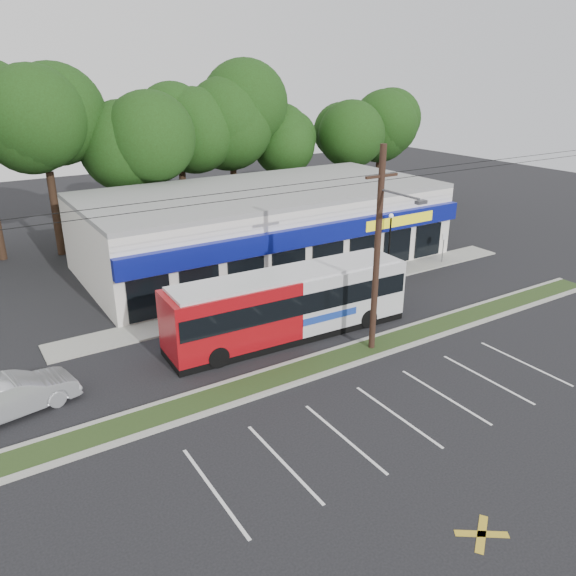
{
  "coord_description": "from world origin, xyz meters",
  "views": [
    {
      "loc": [
        -13.86,
        -17.87,
        13.0
      ],
      "look_at": [
        0.61,
        5.0,
        2.45
      ],
      "focal_mm": 35.0,
      "sensor_mm": 36.0,
      "label": 1
    }
  ],
  "objects_px": {
    "sign_post": "(444,242)",
    "pedestrian_a": "(302,302)",
    "lamp_post": "(390,237)",
    "car_dark": "(341,298)",
    "metrobus": "(290,303)",
    "pedestrian_b": "(353,284)",
    "utility_pole": "(376,246)",
    "car_silver": "(13,395)"
  },
  "relations": [
    {
      "from": "sign_post",
      "to": "pedestrian_a",
      "type": "relative_size",
      "value": 1.14
    },
    {
      "from": "car_dark",
      "to": "metrobus",
      "type": "bearing_deg",
      "value": 99.21
    },
    {
      "from": "lamp_post",
      "to": "car_dark",
      "type": "distance_m",
      "value": 7.32
    },
    {
      "from": "lamp_post",
      "to": "sign_post",
      "type": "height_order",
      "value": "lamp_post"
    },
    {
      "from": "lamp_post",
      "to": "pedestrian_b",
      "type": "relative_size",
      "value": 2.57
    },
    {
      "from": "utility_pole",
      "to": "pedestrian_a",
      "type": "distance_m",
      "value": 6.78
    },
    {
      "from": "metrobus",
      "to": "car_dark",
      "type": "bearing_deg",
      "value": 18.2
    },
    {
      "from": "car_dark",
      "to": "pedestrian_b",
      "type": "bearing_deg",
      "value": -63.93
    },
    {
      "from": "car_dark",
      "to": "pedestrian_b",
      "type": "xyz_separation_m",
      "value": [
        1.85,
        1.19,
        0.06
      ]
    },
    {
      "from": "utility_pole",
      "to": "pedestrian_b",
      "type": "bearing_deg",
      "value": 58.53
    },
    {
      "from": "pedestrian_a",
      "to": "pedestrian_b",
      "type": "bearing_deg",
      "value": 164.33
    },
    {
      "from": "car_dark",
      "to": "car_silver",
      "type": "xyz_separation_m",
      "value": [
        -17.45,
        -1.29,
        0.04
      ]
    },
    {
      "from": "car_dark",
      "to": "pedestrian_a",
      "type": "height_order",
      "value": "pedestrian_a"
    },
    {
      "from": "car_dark",
      "to": "utility_pole",
      "type": "bearing_deg",
      "value": 152.56
    },
    {
      "from": "pedestrian_b",
      "to": "sign_post",
      "type": "bearing_deg",
      "value": -153.92
    },
    {
      "from": "metrobus",
      "to": "car_dark",
      "type": "distance_m",
      "value": 4.56
    },
    {
      "from": "sign_post",
      "to": "pedestrian_a",
      "type": "height_order",
      "value": "sign_post"
    },
    {
      "from": "utility_pole",
      "to": "pedestrian_b",
      "type": "height_order",
      "value": "utility_pole"
    },
    {
      "from": "car_dark",
      "to": "sign_post",
      "type": "bearing_deg",
      "value": -82.59
    },
    {
      "from": "pedestrian_a",
      "to": "sign_post",
      "type": "bearing_deg",
      "value": 163.1
    },
    {
      "from": "utility_pole",
      "to": "pedestrian_a",
      "type": "relative_size",
      "value": 25.7
    },
    {
      "from": "metrobus",
      "to": "pedestrian_b",
      "type": "distance_m",
      "value": 6.65
    },
    {
      "from": "lamp_post",
      "to": "metrobus",
      "type": "height_order",
      "value": "lamp_post"
    },
    {
      "from": "car_dark",
      "to": "pedestrian_a",
      "type": "relative_size",
      "value": 2.32
    },
    {
      "from": "sign_post",
      "to": "pedestrian_b",
      "type": "relative_size",
      "value": 1.35
    },
    {
      "from": "lamp_post",
      "to": "utility_pole",
      "type": "bearing_deg",
      "value": -136.05
    },
    {
      "from": "lamp_post",
      "to": "car_dark",
      "type": "bearing_deg",
      "value": -154.12
    },
    {
      "from": "car_silver",
      "to": "lamp_post",
      "type": "bearing_deg",
      "value": -90.0
    },
    {
      "from": "metrobus",
      "to": "pedestrian_a",
      "type": "relative_size",
      "value": 6.77
    },
    {
      "from": "lamp_post",
      "to": "car_silver",
      "type": "xyz_separation_m",
      "value": [
        -23.81,
        -4.37,
        -1.86
      ]
    },
    {
      "from": "metrobus",
      "to": "utility_pole",
      "type": "bearing_deg",
      "value": -53.32
    },
    {
      "from": "lamp_post",
      "to": "sign_post",
      "type": "distance_m",
      "value": 5.13
    },
    {
      "from": "car_dark",
      "to": "pedestrian_b",
      "type": "height_order",
      "value": "pedestrian_b"
    },
    {
      "from": "sign_post",
      "to": "pedestrian_b",
      "type": "height_order",
      "value": "sign_post"
    },
    {
      "from": "car_silver",
      "to": "pedestrian_a",
      "type": "distance_m",
      "value": 15.03
    },
    {
      "from": "sign_post",
      "to": "car_silver",
      "type": "xyz_separation_m",
      "value": [
        -28.81,
        -4.15,
        -0.74
      ]
    },
    {
      "from": "lamp_post",
      "to": "car_silver",
      "type": "height_order",
      "value": "lamp_post"
    },
    {
      "from": "utility_pole",
      "to": "pedestrian_b",
      "type": "relative_size",
      "value": 30.29
    },
    {
      "from": "metrobus",
      "to": "pedestrian_b",
      "type": "height_order",
      "value": "metrobus"
    },
    {
      "from": "metrobus",
      "to": "car_silver",
      "type": "height_order",
      "value": "metrobus"
    },
    {
      "from": "utility_pole",
      "to": "sign_post",
      "type": "bearing_deg",
      "value": 30.15
    },
    {
      "from": "car_silver",
      "to": "pedestrian_b",
      "type": "height_order",
      "value": "pedestrian_b"
    }
  ]
}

